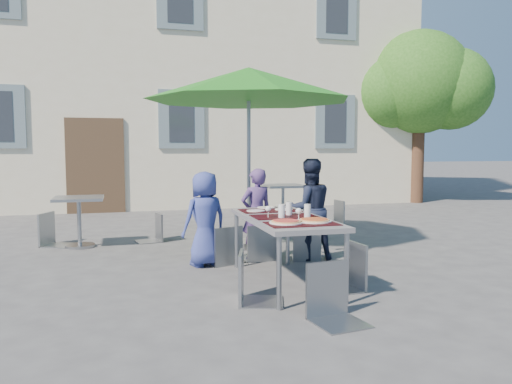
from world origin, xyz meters
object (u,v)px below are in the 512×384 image
object	(u,v)px
chair_4	(348,238)
bg_chair_l_1	(270,199)
child_1	(256,214)
bg_chair_l_0	(52,209)
child_2	(309,209)
cafe_table_0	(79,212)
child_0	(205,219)
patio_umbrella	(249,85)
bg_chair_r_0	(153,211)
pizza_near_right	(314,220)
chair_5	(334,257)
chair_2	(307,224)
chair_3	(251,247)
cafe_table_1	(283,197)
chair_1	(260,220)
chair_0	(224,222)
pizza_near_left	(286,222)
dining_table	(284,221)
bg_chair_r_1	(335,198)

from	to	relation	value
chair_4	bg_chair_l_1	bearing A→B (deg)	84.26
child_1	bg_chair_l_0	world-z (taller)	child_1
child_2	cafe_table_0	world-z (taller)	child_2
cafe_table_0	child_0	bearing A→B (deg)	-45.91
patio_umbrella	bg_chair_r_0	bearing A→B (deg)	145.31
pizza_near_right	chair_5	bearing A→B (deg)	-99.89
chair_2	chair_3	bearing A→B (deg)	-126.61
child_0	cafe_table_0	xyz separation A→B (m)	(-1.64, 1.70, -0.07)
pizza_near_right	cafe_table_1	distance (m)	4.55
child_1	chair_2	xyz separation A→B (m)	(0.63, -0.23, -0.13)
chair_1	bg_chair_l_1	size ratio (longest dim) A/B	1.00
chair_0	patio_umbrella	bearing A→B (deg)	58.83
pizza_near_left	chair_4	xyz separation A→B (m)	(0.73, 0.10, -0.22)
bg_chair_l_0	dining_table	bearing A→B (deg)	-47.48
cafe_table_1	bg_chair_r_1	size ratio (longest dim) A/B	0.91
child_0	chair_4	bearing A→B (deg)	112.27
chair_5	cafe_table_0	bearing A→B (deg)	120.58
chair_3	pizza_near_left	bearing A→B (deg)	12.36
child_1	patio_umbrella	bearing A→B (deg)	-107.94
child_1	child_0	bearing A→B (deg)	3.07
chair_4	child_1	bearing A→B (deg)	108.72
cafe_table_1	chair_3	bearing A→B (deg)	-112.03
child_1	patio_umbrella	distance (m)	1.97
dining_table	bg_chair_l_1	bearing A→B (deg)	75.23
chair_2	cafe_table_0	world-z (taller)	chair_2
pizza_near_left	chair_0	bearing A→B (deg)	100.96
chair_3	bg_chair_r_0	xyz separation A→B (m)	(-0.70, 3.53, -0.06)
dining_table	chair_3	world-z (taller)	chair_3
chair_1	bg_chair_r_1	xyz separation A→B (m)	(2.34, 2.75, -0.03)
child_1	chair_0	xyz separation A→B (m)	(-0.48, -0.18, -0.06)
pizza_near_right	bg_chair_l_1	bearing A→B (deg)	78.91
child_1	chair_3	size ratio (longest dim) A/B	1.30
chair_5	bg_chair_l_0	distance (m)	5.10
pizza_near_left	child_1	distance (m)	1.77
chair_2	patio_umbrella	xyz separation A→B (m)	(-0.54, 0.99, 1.94)
child_2	pizza_near_left	bearing A→B (deg)	63.07
pizza_near_left	chair_4	size ratio (longest dim) A/B	0.36
chair_2	chair_1	bearing A→B (deg)	166.91
chair_2	bg_chair_r_1	bearing A→B (deg)	59.18
child_0	child_2	size ratio (longest dim) A/B	0.89
chair_1	pizza_near_right	bearing A→B (deg)	-85.78
pizza_near_left	chair_1	distance (m)	1.69
pizza_near_right	chair_3	size ratio (longest dim) A/B	0.37
child_2	cafe_table_1	size ratio (longest dim) A/B	1.70
pizza_near_left	pizza_near_right	size ratio (longest dim) A/B	0.97
chair_0	chair_5	size ratio (longest dim) A/B	1.00
chair_4	cafe_table_1	distance (m)	4.39
patio_umbrella	cafe_table_1	bearing A→B (deg)	58.42
child_1	chair_1	size ratio (longest dim) A/B	1.33
child_0	chair_3	size ratio (longest dim) A/B	1.28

